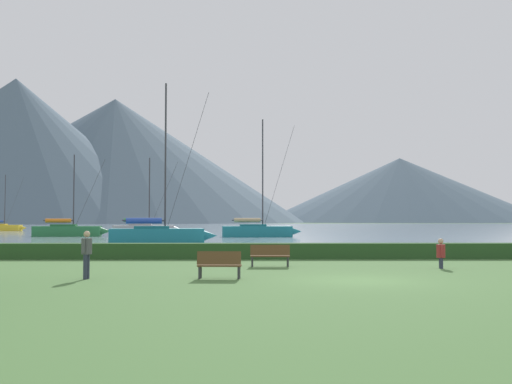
# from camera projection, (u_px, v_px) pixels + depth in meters

# --- Properties ---
(ground_plane) EXTENTS (1000.00, 1000.00, 0.00)m
(ground_plane) POSITION_uv_depth(u_px,v_px,m) (360.00, 281.00, 19.79)
(ground_plane) COLOR #477038
(harbor_water) EXTENTS (320.00, 246.00, 0.00)m
(harbor_water) POSITION_uv_depth(u_px,v_px,m) (263.00, 227.00, 156.64)
(harbor_water) COLOR #8499A8
(harbor_water) RESTS_ON ground_plane
(hedge_line) EXTENTS (80.00, 1.20, 0.80)m
(hedge_line) POSITION_uv_depth(u_px,v_px,m) (320.00, 251.00, 30.80)
(hedge_line) COLOR #284C23
(hedge_line) RESTS_ON ground_plane
(sailboat_slip_0) EXTENTS (9.33, 3.34, 13.70)m
(sailboat_slip_0) POSITION_uv_depth(u_px,v_px,m) (258.00, 230.00, 68.43)
(sailboat_slip_0) COLOR #19707A
(sailboat_slip_0) RESTS_ON harbor_water
(sailboat_slip_1) EXTENTS (9.31, 3.56, 10.23)m
(sailboat_slip_1) POSITION_uv_depth(u_px,v_px,m) (145.00, 229.00, 78.29)
(sailboat_slip_1) COLOR #9E9EA3
(sailboat_slip_1) RESTS_ON harbor_water
(sailboat_slip_2) EXTENTS (7.80, 2.66, 9.85)m
(sailboat_slip_2) POSITION_uv_depth(u_px,v_px,m) (2.00, 227.00, 103.20)
(sailboat_slip_2) COLOR gold
(sailboat_slip_2) RESTS_ON harbor_water
(sailboat_slip_4) EXTENTS (9.10, 3.70, 9.82)m
(sailboat_slip_4) POSITION_uv_depth(u_px,v_px,m) (69.00, 230.00, 70.75)
(sailboat_slip_4) COLOR #236B38
(sailboat_slip_4) RESTS_ON harbor_water
(sailboat_slip_8) EXTENTS (9.32, 3.88, 13.85)m
(sailboat_slip_8) POSITION_uv_depth(u_px,v_px,m) (158.00, 234.00, 50.70)
(sailboat_slip_8) COLOR #19707A
(sailboat_slip_8) RESTS_ON harbor_water
(park_bench_near_path) EXTENTS (1.53, 0.56, 0.95)m
(park_bench_near_path) POSITION_uv_depth(u_px,v_px,m) (219.00, 263.00, 20.37)
(park_bench_near_path) COLOR brown
(park_bench_near_path) RESTS_ON ground_plane
(park_bench_under_tree) EXTENTS (1.71, 0.51, 0.95)m
(park_bench_under_tree) POSITION_uv_depth(u_px,v_px,m) (270.00, 254.00, 25.59)
(park_bench_under_tree) COLOR brown
(park_bench_under_tree) RESTS_ON ground_plane
(person_seated_viewer) EXTENTS (0.36, 0.57, 1.25)m
(person_seated_viewer) POSITION_uv_depth(u_px,v_px,m) (441.00, 252.00, 24.64)
(person_seated_viewer) COLOR #2D3347
(person_seated_viewer) RESTS_ON ground_plane
(person_standing_walker) EXTENTS (0.36, 0.56, 1.65)m
(person_standing_walker) POSITION_uv_depth(u_px,v_px,m) (87.00, 251.00, 20.31)
(person_standing_walker) COLOR #2D3347
(person_standing_walker) RESTS_ON ground_plane
(distant_hill_west_ridge) EXTENTS (229.99, 229.99, 74.81)m
(distant_hill_west_ridge) POSITION_uv_depth(u_px,v_px,m) (115.00, 161.00, 356.46)
(distant_hill_west_ridge) COLOR #4C6070
(distant_hill_west_ridge) RESTS_ON ground_plane
(distant_hill_central_peak) EXTENTS (184.39, 184.39, 76.71)m
(distant_hill_central_peak) POSITION_uv_depth(u_px,v_px,m) (15.00, 150.00, 311.83)
(distant_hill_central_peak) COLOR #4C6070
(distant_hill_central_peak) RESTS_ON ground_plane
(distant_hill_east_ridge) EXTENTS (185.94, 185.94, 42.67)m
(distant_hill_east_ridge) POSITION_uv_depth(u_px,v_px,m) (400.00, 190.00, 392.87)
(distant_hill_east_ridge) COLOR #425666
(distant_hill_east_ridge) RESTS_ON ground_plane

